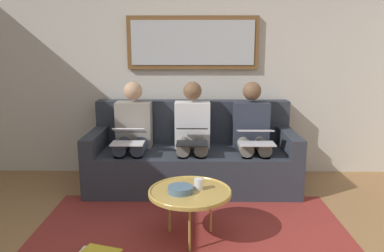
{
  "coord_description": "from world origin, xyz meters",
  "views": [
    {
      "loc": [
        -0.04,
        1.83,
        1.5
      ],
      "look_at": [
        0.0,
        -1.7,
        0.75
      ],
      "focal_mm": 34.77,
      "sensor_mm": 36.0,
      "label": 1
    }
  ],
  "objects_px": {
    "person_left": "(252,132)",
    "laptop_black": "(192,135)",
    "couch": "(192,157)",
    "framed_mirror": "(193,43)",
    "cup": "(199,184)",
    "laptop_silver": "(256,136)",
    "laptop_white": "(129,136)",
    "person_middle": "(192,132)",
    "person_right": "(133,132)",
    "bowl": "(180,189)",
    "coffee_table": "(190,192)"
  },
  "relations": [
    {
      "from": "laptop_silver",
      "to": "person_middle",
      "type": "bearing_deg",
      "value": -21.52
    },
    {
      "from": "cup",
      "to": "laptop_white",
      "type": "relative_size",
      "value": 0.27
    },
    {
      "from": "couch",
      "to": "framed_mirror",
      "type": "relative_size",
      "value": 1.47
    },
    {
      "from": "couch",
      "to": "laptop_white",
      "type": "bearing_deg",
      "value": 25.81
    },
    {
      "from": "couch",
      "to": "person_middle",
      "type": "relative_size",
      "value": 1.93
    },
    {
      "from": "couch",
      "to": "laptop_silver",
      "type": "relative_size",
      "value": 6.19
    },
    {
      "from": "person_right",
      "to": "laptop_white",
      "type": "xyz_separation_m",
      "value": [
        -0.0,
        0.24,
        0.01
      ]
    },
    {
      "from": "person_left",
      "to": "laptop_black",
      "type": "bearing_deg",
      "value": 20.64
    },
    {
      "from": "laptop_silver",
      "to": "couch",
      "type": "bearing_deg",
      "value": -26.64
    },
    {
      "from": "laptop_silver",
      "to": "framed_mirror",
      "type": "bearing_deg",
      "value": -47.94
    },
    {
      "from": "framed_mirror",
      "to": "person_left",
      "type": "bearing_deg",
      "value": 144.47
    },
    {
      "from": "coffee_table",
      "to": "person_right",
      "type": "height_order",
      "value": "person_right"
    },
    {
      "from": "laptop_black",
      "to": "framed_mirror",
      "type": "bearing_deg",
      "value": -90.0
    },
    {
      "from": "person_middle",
      "to": "couch",
      "type": "bearing_deg",
      "value": -90.0
    },
    {
      "from": "coffee_table",
      "to": "laptop_black",
      "type": "height_order",
      "value": "laptop_black"
    },
    {
      "from": "coffee_table",
      "to": "person_left",
      "type": "relative_size",
      "value": 0.57
    },
    {
      "from": "person_middle",
      "to": "laptop_black",
      "type": "distance_m",
      "value": 0.24
    },
    {
      "from": "cup",
      "to": "laptop_black",
      "type": "height_order",
      "value": "laptop_black"
    },
    {
      "from": "framed_mirror",
      "to": "laptop_white",
      "type": "relative_size",
      "value": 4.43
    },
    {
      "from": "cup",
      "to": "laptop_silver",
      "type": "distance_m",
      "value": 1.06
    },
    {
      "from": "coffee_table",
      "to": "bowl",
      "type": "relative_size",
      "value": 3.32
    },
    {
      "from": "framed_mirror",
      "to": "person_right",
      "type": "distance_m",
      "value": 1.23
    },
    {
      "from": "framed_mirror",
      "to": "laptop_silver",
      "type": "distance_m",
      "value": 1.33
    },
    {
      "from": "framed_mirror",
      "to": "person_right",
      "type": "relative_size",
      "value": 1.32
    },
    {
      "from": "laptop_silver",
      "to": "person_left",
      "type": "bearing_deg",
      "value": -90.0
    },
    {
      "from": "coffee_table",
      "to": "laptop_black",
      "type": "distance_m",
      "value": 0.94
    },
    {
      "from": "bowl",
      "to": "person_right",
      "type": "bearing_deg",
      "value": -64.75
    },
    {
      "from": "bowl",
      "to": "laptop_silver",
      "type": "relative_size",
      "value": 0.55
    },
    {
      "from": "bowl",
      "to": "person_middle",
      "type": "distance_m",
      "value": 1.2
    },
    {
      "from": "person_left",
      "to": "bowl",
      "type": "bearing_deg",
      "value": 58.67
    },
    {
      "from": "person_right",
      "to": "person_middle",
      "type": "bearing_deg",
      "value": 180.0
    },
    {
      "from": "couch",
      "to": "person_left",
      "type": "distance_m",
      "value": 0.71
    },
    {
      "from": "person_left",
      "to": "person_right",
      "type": "bearing_deg",
      "value": 0.0
    },
    {
      "from": "person_left",
      "to": "person_middle",
      "type": "bearing_deg",
      "value": 0.0
    },
    {
      "from": "cup",
      "to": "laptop_white",
      "type": "bearing_deg",
      "value": -51.61
    },
    {
      "from": "bowl",
      "to": "laptop_black",
      "type": "relative_size",
      "value": 0.53
    },
    {
      "from": "bowl",
      "to": "laptop_silver",
      "type": "bearing_deg",
      "value": -127.73
    },
    {
      "from": "person_middle",
      "to": "laptop_white",
      "type": "distance_m",
      "value": 0.68
    },
    {
      "from": "cup",
      "to": "person_left",
      "type": "relative_size",
      "value": 0.08
    },
    {
      "from": "laptop_black",
      "to": "person_right",
      "type": "relative_size",
      "value": 0.33
    },
    {
      "from": "couch",
      "to": "cup",
      "type": "height_order",
      "value": "couch"
    },
    {
      "from": "person_left",
      "to": "laptop_silver",
      "type": "relative_size",
      "value": 3.21
    },
    {
      "from": "person_right",
      "to": "coffee_table",
      "type": "bearing_deg",
      "value": 118.8
    },
    {
      "from": "coffee_table",
      "to": "cup",
      "type": "bearing_deg",
      "value": -159.24
    },
    {
      "from": "couch",
      "to": "framed_mirror",
      "type": "bearing_deg",
      "value": -90.0
    },
    {
      "from": "couch",
      "to": "person_right",
      "type": "height_order",
      "value": "person_right"
    },
    {
      "from": "person_left",
      "to": "laptop_black",
      "type": "xyz_separation_m",
      "value": [
        0.64,
        0.24,
        0.02
      ]
    },
    {
      "from": "couch",
      "to": "bowl",
      "type": "xyz_separation_m",
      "value": [
        0.08,
        1.25,
        0.12
      ]
    },
    {
      "from": "laptop_white",
      "to": "person_middle",
      "type": "bearing_deg",
      "value": -159.38
    },
    {
      "from": "person_left",
      "to": "laptop_black",
      "type": "height_order",
      "value": "person_left"
    }
  ]
}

